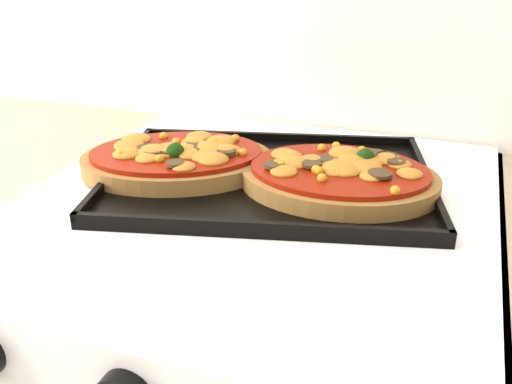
% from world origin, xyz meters
% --- Properties ---
extents(baking_tray, '(0.49, 0.41, 0.02)m').
position_xyz_m(baking_tray, '(0.01, 1.73, 0.92)').
color(baking_tray, black).
rests_on(baking_tray, stove).
extents(pizza_left, '(0.31, 0.28, 0.04)m').
position_xyz_m(pizza_left, '(-0.12, 1.71, 0.94)').
color(pizza_left, olive).
rests_on(pizza_left, baking_tray).
extents(pizza_right, '(0.27, 0.22, 0.04)m').
position_xyz_m(pizza_right, '(0.10, 1.73, 0.94)').
color(pizza_right, olive).
rests_on(pizza_right, baking_tray).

